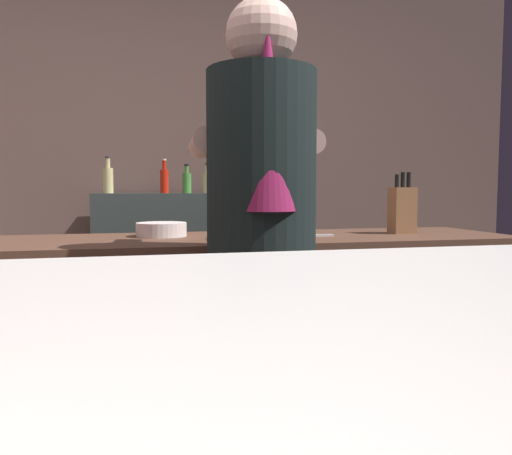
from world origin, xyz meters
name	(u,v)px	position (x,y,z in m)	size (l,w,h in m)	color
wall_back	(157,152)	(0.00, 2.20, 1.35)	(5.20, 0.10, 2.70)	brown
prep_counter	(259,346)	(0.35, 0.75, 0.45)	(2.10, 0.60, 0.91)	#503326
back_shelf	(168,279)	(0.05, 1.92, 0.54)	(0.88, 0.36, 1.08)	#313A37
bartender	(262,230)	(0.25, 0.29, 0.97)	(0.44, 0.52, 1.68)	#353134
knife_block	(402,209)	(0.99, 0.75, 1.01)	(0.10, 0.08, 0.27)	#8F603D
mixing_bowl	(162,229)	(-0.04, 0.85, 0.94)	(0.20, 0.20, 0.06)	silver
chefs_knife	(305,236)	(0.53, 0.70, 0.91)	(0.24, 0.03, 0.01)	silver
bottle_hot_sauce	(164,180)	(0.03, 2.00, 1.16)	(0.05, 0.05, 0.21)	red
bottle_vinegar	(208,182)	(0.31, 2.00, 1.15)	(0.07, 0.07, 0.19)	#CCD086
bottle_olive_oil	(108,179)	(-0.30, 1.88, 1.16)	(0.06, 0.06, 0.22)	#CDC27E
bottle_soy	(187,182)	(0.16, 1.86, 1.15)	(0.05, 0.05, 0.18)	#43883A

